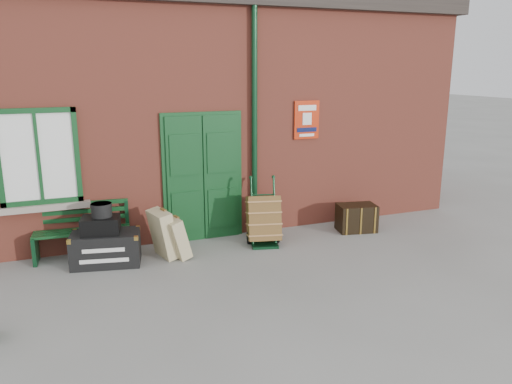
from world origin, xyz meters
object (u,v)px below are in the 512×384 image
porter_trolley (264,219)px  bench (82,229)px  dark_trunk (356,218)px  houdini_trunk (106,248)px

porter_trolley → bench: bearing=-176.0°
bench → porter_trolley: porter_trolley is taller
bench → dark_trunk: size_ratio=2.17×
houdini_trunk → porter_trolley: bearing=10.8°
bench → houdini_trunk: size_ratio=1.47×
bench → houdini_trunk: bench is taller
bench → dark_trunk: (4.84, -0.47, -0.21)m
houdini_trunk → dark_trunk: 4.53m
dark_trunk → houdini_trunk: bearing=-168.7°
bench → porter_trolley: size_ratio=1.32×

